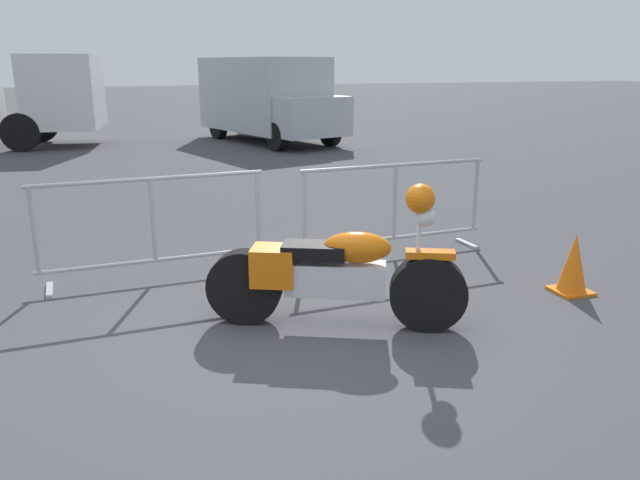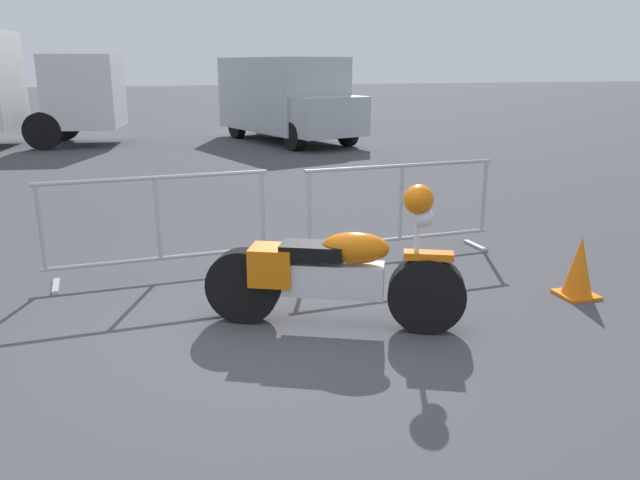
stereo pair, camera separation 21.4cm
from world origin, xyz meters
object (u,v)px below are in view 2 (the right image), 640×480
at_px(crowd_barrier_near, 158,225).
at_px(pedestrian, 259,98).
at_px(delivery_van, 285,97).
at_px(traffic_cone, 579,268).
at_px(motorcycle, 333,273).
at_px(crowd_barrier_far, 401,209).

distance_m(crowd_barrier_near, pedestrian, 17.53).
bearing_deg(delivery_van, pedestrian, 159.46).
height_order(pedestrian, traffic_cone, pedestrian).
distance_m(motorcycle, pedestrian, 18.94).
bearing_deg(crowd_barrier_near, pedestrian, 75.69).
distance_m(crowd_barrier_far, pedestrian, 17.07).
xyz_separation_m(motorcycle, pedestrian, (2.99, 18.70, 0.45)).
xyz_separation_m(delivery_van, traffic_cone, (-0.16, -12.81, -0.95)).
relative_size(crowd_barrier_far, pedestrian, 1.37).
bearing_deg(motorcycle, crowd_barrier_near, 152.59).
relative_size(crowd_barrier_far, delivery_van, 0.43).
bearing_deg(pedestrian, traffic_cone, 141.10).
height_order(crowd_barrier_near, delivery_van, delivery_van).
relative_size(delivery_van, pedestrian, 3.17).
bearing_deg(motorcycle, delivery_van, 102.88).
xyz_separation_m(motorcycle, traffic_cone, (2.46, 0.01, -0.18)).
relative_size(motorcycle, crowd_barrier_near, 0.90).
distance_m(motorcycle, crowd_barrier_far, 2.18).
distance_m(pedestrian, traffic_cone, 18.71).
relative_size(crowd_barrier_near, crowd_barrier_far, 1.00).
relative_size(motorcycle, crowd_barrier_far, 0.90).
height_order(motorcycle, pedestrian, pedestrian).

